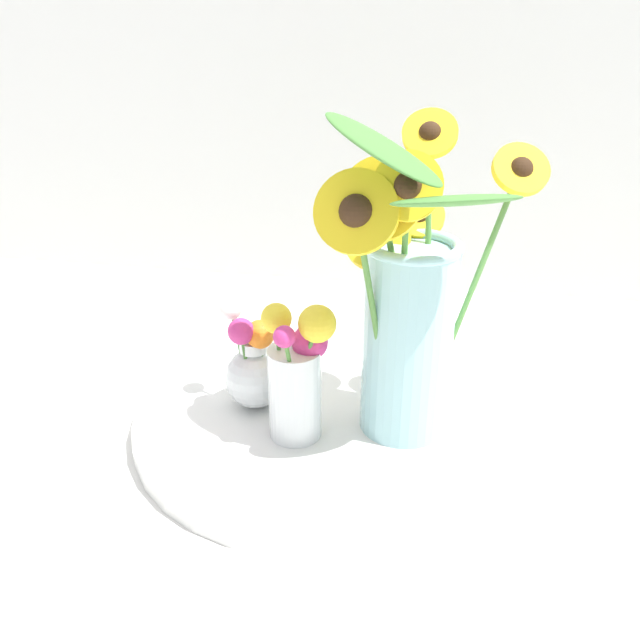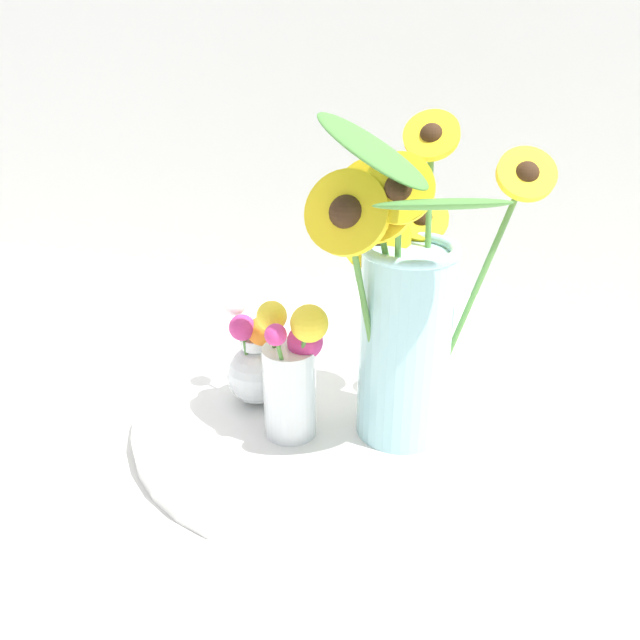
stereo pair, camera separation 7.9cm
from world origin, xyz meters
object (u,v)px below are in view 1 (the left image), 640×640
object	(u,v)px
mason_jar_sunflowers	(407,309)
vase_bulb_right	(254,368)
serving_tray	(320,415)
vase_small_center	(297,374)

from	to	relation	value
mason_jar_sunflowers	vase_bulb_right	distance (m)	0.23
serving_tray	mason_jar_sunflowers	distance (m)	0.21
vase_bulb_right	vase_small_center	bearing A→B (deg)	-38.88
serving_tray	mason_jar_sunflowers	size ratio (longest dim) A/B	1.25
mason_jar_sunflowers	vase_small_center	xyz separation A→B (m)	(-0.12, -0.04, -0.08)
vase_bulb_right	mason_jar_sunflowers	bearing A→B (deg)	-4.82
mason_jar_sunflowers	vase_bulb_right	size ratio (longest dim) A/B	2.66
serving_tray	vase_small_center	size ratio (longest dim) A/B	2.66
serving_tray	mason_jar_sunflowers	bearing A→B (deg)	-12.58
mason_jar_sunflowers	vase_small_center	size ratio (longest dim) A/B	2.13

